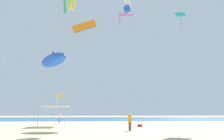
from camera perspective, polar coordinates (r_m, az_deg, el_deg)
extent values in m
cube|color=#D1BA8C|center=(22.04, 2.38, -16.99)|extent=(110.00, 110.00, 0.10)
cube|color=#28608C|center=(50.07, -0.76, -14.01)|extent=(110.00, 24.39, 0.03)
cylinder|color=#B2B2B7|center=(26.27, -20.83, -12.64)|extent=(0.07, 0.07, 2.44)
cylinder|color=#B2B2B7|center=(25.49, -13.58, -13.11)|extent=(0.07, 0.07, 2.44)
cylinder|color=#B2B2B7|center=(29.27, -18.96, -12.60)|extent=(0.07, 0.07, 2.44)
cylinder|color=#B2B2B7|center=(28.57, -12.44, -12.99)|extent=(0.07, 0.07, 2.44)
cube|color=white|center=(27.35, -16.31, -10.23)|extent=(3.36, 3.20, 0.06)
cylinder|color=brown|center=(20.52, 5.47, -16.09)|extent=(0.15, 0.15, 0.79)
cylinder|color=brown|center=(20.25, 5.04, -16.16)|extent=(0.15, 0.15, 0.79)
cylinder|color=orange|center=(20.34, 5.22, -14.06)|extent=(0.41, 0.41, 0.68)
sphere|color=tan|center=(20.33, 5.19, -12.74)|extent=(0.26, 0.26, 0.26)
cylinder|color=slate|center=(35.01, -15.21, -13.97)|extent=(0.15, 0.15, 0.76)
cylinder|color=slate|center=(34.73, -15.04, -14.00)|extent=(0.15, 0.15, 0.76)
cylinder|color=white|center=(34.84, -15.06, -12.83)|extent=(0.39, 0.39, 0.66)
sphere|color=tan|center=(34.83, -15.02, -12.09)|extent=(0.25, 0.25, 0.25)
cylinder|color=silver|center=(22.98, -16.03, -11.49)|extent=(0.06, 0.06, 3.78)
cube|color=yellow|center=(22.98, -15.04, -7.25)|extent=(0.55, 0.02, 0.35)
cube|color=red|center=(25.23, 8.12, -15.75)|extent=(0.56, 0.36, 0.32)
cube|color=white|center=(25.21, 8.11, -15.35)|extent=(0.57, 0.37, 0.03)
cube|color=orange|center=(44.65, -8.12, 12.52)|extent=(5.50, 0.51, 3.33)
cube|color=blue|center=(44.35, -8.15, 11.66)|extent=(4.24, 0.20, 1.84)
cone|color=pink|center=(45.71, 4.18, 16.16)|extent=(3.52, 3.55, 1.55)
cylinder|color=red|center=(45.10, 2.30, 14.98)|extent=(0.19, 1.79, 2.14)
cube|color=teal|center=(39.14, 19.30, 15.08)|extent=(2.42, 2.43, 0.44)
cylinder|color=green|center=(38.53, 19.45, 13.17)|extent=(0.12, 0.12, 1.85)
ellipsoid|color=blue|center=(35.74, -16.84, 2.79)|extent=(7.11, 7.54, 2.78)
cone|color=black|center=(36.05, -16.73, 4.61)|extent=(1.70, 1.69, 1.09)
cube|color=white|center=(40.09, 4.38, 18.94)|extent=(1.51, 1.30, 1.27)
cube|color=blue|center=(39.43, 4.41, 17.27)|extent=(1.51, 1.30, 1.27)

